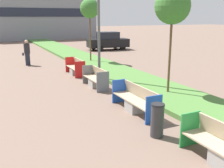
# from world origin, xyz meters

# --- Properties ---
(planter_grass_strip) EXTENTS (2.80, 120.00, 0.18)m
(planter_grass_strip) POSITION_xyz_m (3.20, 12.00, 0.09)
(planter_grass_strip) COLOR #4C7A38
(planter_grass_strip) RESTS_ON ground
(building_backdrop) EXTENTS (16.81, 7.13, 7.23)m
(building_backdrop) POSITION_xyz_m (4.00, 42.36, 3.61)
(building_backdrop) COLOR gray
(building_backdrop) RESTS_ON ground
(bench_blue_frame) EXTENTS (0.65, 2.47, 0.94)m
(bench_blue_frame) POSITION_xyz_m (0.94, 7.28, 0.38)
(bench_blue_frame) COLOR #9E9B96
(bench_blue_frame) RESTS_ON ground
(bench_grey_frame) EXTENTS (0.65, 1.93, 0.94)m
(bench_grey_frame) POSITION_xyz_m (0.94, 11.09, 0.36)
(bench_grey_frame) COLOR #9E9B96
(bench_grey_frame) RESTS_ON ground
(bench_red_frame) EXTENTS (0.65, 1.92, 0.94)m
(bench_red_frame) POSITION_xyz_m (0.94, 14.27, 0.36)
(bench_red_frame) COLOR #9E9B96
(bench_red_frame) RESTS_ON ground
(litter_bin) EXTENTS (0.39, 0.39, 0.99)m
(litter_bin) POSITION_xyz_m (0.44, 5.23, 0.50)
(litter_bin) COLOR #2D2D30
(litter_bin) RESTS_ON ground
(sapling_tree_near) EXTENTS (1.46, 1.46, 4.51)m
(sapling_tree_near) POSITION_xyz_m (3.24, 8.39, 3.76)
(sapling_tree_near) COLOR brown
(sapling_tree_near) RESTS_ON ground
(sapling_tree_far) EXTENTS (1.39, 1.39, 4.64)m
(sapling_tree_far) POSITION_xyz_m (3.24, 17.75, 3.92)
(sapling_tree_far) COLOR brown
(sapling_tree_far) RESTS_ON ground
(pedestrian_walking) EXTENTS (0.53, 0.24, 1.79)m
(pedestrian_walking) POSITION_xyz_m (-1.18, 18.70, 0.92)
(pedestrian_walking) COLOR #232633
(pedestrian_walking) RESTS_ON ground
(parked_car_distant) EXTENTS (4.39, 2.28, 1.86)m
(parked_car_distant) POSITION_xyz_m (7.73, 24.40, 0.91)
(parked_car_distant) COLOR black
(parked_car_distant) RESTS_ON ground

